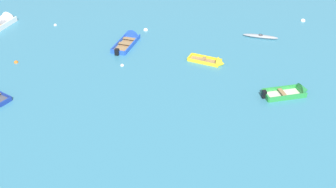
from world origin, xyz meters
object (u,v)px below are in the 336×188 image
Objects in this scene: rowboat_white_outer_right at (5,21)px; mooring_buoy_near_foreground at (303,21)px; rowboat_green_near_left at (294,92)px; mooring_buoy_outer_edge at (55,25)px; mooring_buoy_between_boats_right at (146,30)px; mooring_buoy_trailing at (122,66)px; mooring_buoy_midfield at (16,63)px; kayak_grey_midfield_right at (260,36)px; rowboat_yellow_back_row_center at (215,62)px; rowboat_blue_foreground_center at (130,38)px.

mooring_buoy_near_foreground is (29.11, 1.58, -0.22)m from rowboat_white_outer_right.
mooring_buoy_outer_edge is (-20.35, 11.10, -0.18)m from rowboat_green_near_left.
rowboat_white_outer_right is 13.85m from mooring_buoy_between_boats_right.
rowboat_green_near_left is at bearing -15.61° from mooring_buoy_trailing.
rowboat_white_outer_right reaches higher than mooring_buoy_midfield.
mooring_buoy_outer_edge is 7.43m from mooring_buoy_midfield.
mooring_buoy_near_foreground is at bearing 39.24° from kayak_grey_midfield_right.
mooring_buoy_between_boats_right is (1.33, 6.71, 0.00)m from mooring_buoy_trailing.
mooring_buoy_trailing is at bearing -155.01° from kayak_grey_midfield_right.
mooring_buoy_between_boats_right is at bearing 138.24° from rowboat_green_near_left.
kayak_grey_midfield_right is 0.70× the size of rowboat_white_outer_right.
rowboat_yellow_back_row_center is at bearing -132.00° from kayak_grey_midfield_right.
mooring_buoy_trailing is 8.69m from mooring_buoy_midfield.
kayak_grey_midfield_right is 9.18m from rowboat_green_near_left.
rowboat_blue_foreground_center reaches higher than mooring_buoy_outer_edge.
rowboat_yellow_back_row_center is at bearing 4.67° from mooring_buoy_trailing.
mooring_buoy_near_foreground is at bearing 16.42° from rowboat_blue_foreground_center.
mooring_buoy_between_boats_right reaches higher than mooring_buoy_trailing.
mooring_buoy_outer_edge is 1.00× the size of mooring_buoy_trailing.
mooring_buoy_between_boats_right is 1.23× the size of mooring_buoy_midfield.
rowboat_green_near_left is 12.25× the size of mooring_buoy_outer_edge.
rowboat_blue_foreground_center is at bearing -175.30° from kayak_grey_midfield_right.
mooring_buoy_midfield is 26.96m from mooring_buoy_near_foreground.
kayak_grey_midfield_right is at bearing -140.76° from mooring_buoy_near_foreground.
rowboat_yellow_back_row_center is 16.12m from mooring_buoy_midfield.
rowboat_white_outer_right reaches higher than rowboat_blue_foreground_center.
rowboat_white_outer_right is 9.90× the size of mooring_buoy_near_foreground.
rowboat_blue_foreground_center is at bearing 88.30° from mooring_buoy_trailing.
rowboat_white_outer_right reaches higher than mooring_buoy_between_boats_right.
rowboat_white_outer_right is at bearing 165.42° from rowboat_blue_foreground_center.
rowboat_green_near_left reaches higher than mooring_buoy_midfield.
rowboat_white_outer_right is 10.87× the size of mooring_buoy_between_boats_right.
rowboat_white_outer_right is at bearing 116.29° from mooring_buoy_midfield.
kayak_grey_midfield_right is at bearing 96.30° from rowboat_green_near_left.
rowboat_yellow_back_row_center is 12.75m from mooring_buoy_near_foreground.
mooring_buoy_near_foreground is (4.77, 3.90, -0.14)m from kayak_grey_midfield_right.
mooring_buoy_outer_edge is at bearing 174.81° from mooring_buoy_between_boats_right.
rowboat_white_outer_right is (-25.34, 11.44, 0.04)m from rowboat_green_near_left.
mooring_buoy_outer_edge is at bearing 151.38° from rowboat_green_near_left.
rowboat_yellow_back_row_center is 7.46m from mooring_buoy_trailing.
rowboat_green_near_left is (1.01, -9.12, 0.04)m from kayak_grey_midfield_right.
rowboat_green_near_left is 13.36m from mooring_buoy_trailing.
mooring_buoy_trailing is (-11.86, -5.53, -0.14)m from kayak_grey_midfield_right.
mooring_buoy_near_foreground reaches higher than mooring_buoy_outer_edge.
rowboat_blue_foreground_center reaches higher than rowboat_green_near_left.
kayak_grey_midfield_right is 9.37× the size of mooring_buoy_midfield.
mooring_buoy_outer_edge is at bearing -3.82° from rowboat_white_outer_right.
mooring_buoy_midfield is at bearing 178.81° from mooring_buoy_trailing.
mooring_buoy_between_boats_right is at bearing 173.59° from kayak_grey_midfield_right.
mooring_buoy_between_boats_right is (-10.53, 1.18, -0.14)m from kayak_grey_midfield_right.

